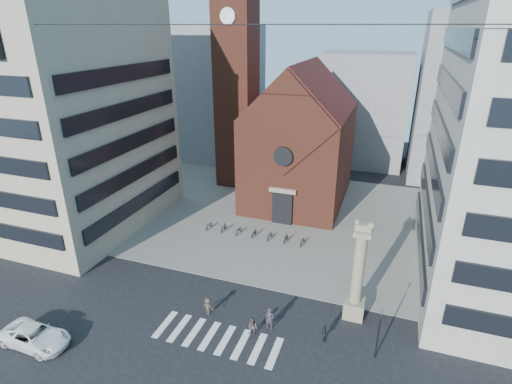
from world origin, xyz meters
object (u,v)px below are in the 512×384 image
traffic_light (379,332)px  pedestrian_1 (253,327)px  lion_column (357,280)px  white_car (35,336)px  pedestrian_2 (324,332)px  scooter_0 (209,225)px  pedestrian_0 (270,319)px

traffic_light → pedestrian_1: traffic_light is taller
lion_column → white_car: bearing=-153.3°
pedestrian_2 → scooter_0: (-15.86, 13.35, -0.31)m
pedestrian_0 → pedestrian_1: 1.53m
white_car → traffic_light: bearing=-72.6°
pedestrian_0 → pedestrian_1: (-0.99, -1.15, -0.17)m
lion_column → pedestrian_0: lion_column is taller
traffic_light → white_car: size_ratio=0.81×
lion_column → pedestrian_0: size_ratio=4.63×
lion_column → scooter_0: size_ratio=5.45×
traffic_light → pedestrian_1: 9.16m
pedestrian_1 → scooter_0: (-10.62, 14.59, -0.30)m
pedestrian_0 → pedestrian_1: pedestrian_0 is taller
lion_column → scooter_0: (-17.63, 9.76, -2.99)m
pedestrian_2 → white_car: bearing=93.6°
lion_column → pedestrian_1: size_ratio=5.64×
white_car → pedestrian_1: 16.12m
pedestrian_1 → scooter_0: pedestrian_1 is taller
traffic_light → scooter_0: (-19.62, 13.76, -1.82)m
lion_column → pedestrian_0: bearing=-148.6°
traffic_light → scooter_0: traffic_light is taller
pedestrian_1 → pedestrian_2: bearing=25.1°
lion_column → pedestrian_2: (-1.78, -3.59, -2.68)m
scooter_0 → pedestrian_1: bearing=-50.9°
lion_column → white_car: size_ratio=1.63×
lion_column → traffic_light: lion_column is taller
traffic_light → pedestrian_0: traffic_light is taller
pedestrian_0 → scooter_0: bearing=129.6°
lion_column → white_car: 24.66m
pedestrian_0 → pedestrian_1: size_ratio=1.22×
white_car → pedestrian_0: pedestrian_0 is taller
lion_column → white_car: lion_column is taller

